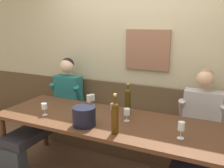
% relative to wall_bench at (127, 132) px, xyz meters
% --- Properties ---
extents(room_wall_back, '(6.80, 0.12, 2.80)m').
position_rel_wall_bench_xyz_m(room_wall_back, '(0.00, 0.26, 1.12)').
color(room_wall_back, '#C4B896').
rests_on(room_wall_back, ground).
extents(wood_wainscot_panel, '(6.80, 0.03, 0.91)m').
position_rel_wall_bench_xyz_m(wood_wainscot_panel, '(0.00, 0.21, 0.17)').
color(wood_wainscot_panel, brown).
rests_on(wood_wainscot_panel, ground).
extents(wall_bench, '(2.76, 0.42, 0.94)m').
position_rel_wall_bench_xyz_m(wall_bench, '(0.00, 0.00, 0.00)').
color(wall_bench, brown).
rests_on(wall_bench, ground).
extents(dining_table, '(2.46, 0.87, 0.75)m').
position_rel_wall_bench_xyz_m(dining_table, '(0.00, -0.72, 0.40)').
color(dining_table, '#4D2E1C').
rests_on(dining_table, ground).
extents(person_center_left_seat, '(0.51, 1.32, 1.28)m').
position_rel_wall_bench_xyz_m(person_center_left_seat, '(-0.96, -0.40, 0.33)').
color(person_center_left_seat, '#2E343D').
rests_on(person_center_left_seat, ground).
extents(person_center_right_seat, '(0.54, 1.32, 1.27)m').
position_rel_wall_bench_xyz_m(person_center_right_seat, '(0.96, -0.41, 0.31)').
color(person_center_right_seat, '#242533').
rests_on(person_center_right_seat, ground).
extents(ice_bucket, '(0.24, 0.24, 0.20)m').
position_rel_wall_bench_xyz_m(ice_bucket, '(-0.10, -0.96, 0.57)').
color(ice_bucket, black).
rests_on(ice_bucket, dining_table).
extents(wine_bottle_clear_water, '(0.07, 0.07, 0.39)m').
position_rel_wall_bench_xyz_m(wine_bottle_clear_water, '(0.27, -1.00, 0.64)').
color(wine_bottle_clear_water, '#462C09').
rests_on(wine_bottle_clear_water, dining_table).
extents(wine_bottle_green_tall, '(0.07, 0.07, 0.37)m').
position_rel_wall_bench_xyz_m(wine_bottle_green_tall, '(0.18, -0.47, 0.63)').
color(wine_bottle_green_tall, '#3C2F0B').
rests_on(wine_bottle_green_tall, dining_table).
extents(wine_glass_center_front, '(0.07, 0.07, 0.14)m').
position_rel_wall_bench_xyz_m(wine_glass_center_front, '(0.25, -0.67, 0.57)').
color(wine_glass_center_front, silver).
rests_on(wine_glass_center_front, dining_table).
extents(wine_glass_mid_left, '(0.07, 0.07, 0.14)m').
position_rel_wall_bench_xyz_m(wine_glass_mid_left, '(-0.34, -0.38, 0.57)').
color(wine_glass_mid_left, silver).
rests_on(wine_glass_mid_left, dining_table).
extents(wine_glass_near_bucket, '(0.06, 0.06, 0.16)m').
position_rel_wall_bench_xyz_m(wine_glass_near_bucket, '(-0.33, -0.48, 0.59)').
color(wine_glass_near_bucket, silver).
rests_on(wine_glass_near_bucket, dining_table).
extents(wine_glass_left_end, '(0.07, 0.07, 0.16)m').
position_rel_wall_bench_xyz_m(wine_glass_left_end, '(0.85, -0.84, 0.58)').
color(wine_glass_left_end, silver).
rests_on(wine_glass_left_end, dining_table).
extents(wine_glass_mid_right, '(0.06, 0.06, 0.14)m').
position_rel_wall_bench_xyz_m(wine_glass_mid_right, '(-0.66, -0.91, 0.57)').
color(wine_glass_mid_right, silver).
rests_on(wine_glass_mid_right, dining_table).
extents(water_tumbler_right, '(0.07, 0.07, 0.08)m').
position_rel_wall_bench_xyz_m(water_tumbler_right, '(-0.02, -0.41, 0.51)').
color(water_tumbler_right, silver).
rests_on(water_tumbler_right, dining_table).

